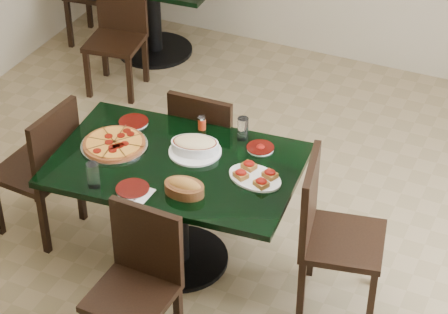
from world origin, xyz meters
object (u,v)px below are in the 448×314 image
at_px(chair_far, 207,143).
at_px(chair_left, 44,164).
at_px(bread_basket, 184,187).
at_px(bruschetta_platter, 255,175).
at_px(lasagna_casserole, 195,146).
at_px(pepperoni_pizza, 114,144).
at_px(chair_right, 328,228).
at_px(back_chair_near, 118,29).
at_px(main_table, 177,187).
at_px(chair_near, 139,277).

distance_m(chair_far, chair_left, 1.03).
xyz_separation_m(bread_basket, bruschetta_platter, (0.30, 0.28, -0.02)).
distance_m(chair_left, lasagna_casserole, 1.00).
bearing_deg(pepperoni_pizza, chair_right, 2.21).
distance_m(chair_left, back_chair_near, 1.88).
bearing_deg(main_table, back_chair_near, 124.12).
bearing_deg(bruschetta_platter, chair_left, -161.54).
height_order(chair_right, chair_left, chair_right).
xyz_separation_m(chair_near, bread_basket, (0.05, 0.45, 0.30)).
xyz_separation_m(chair_right, bread_basket, (-0.74, -0.28, 0.25)).
bearing_deg(chair_near, chair_left, 150.21).
relative_size(bread_basket, bruschetta_platter, 0.64).
height_order(chair_far, bread_basket, chair_far).
distance_m(chair_near, lasagna_casserole, 0.88).
xyz_separation_m(lasagna_casserole, bread_basket, (0.12, -0.37, -0.01)).
distance_m(chair_far, pepperoni_pizza, 0.71).
xyz_separation_m(chair_near, chair_right, (0.80, 0.74, 0.05)).
distance_m(main_table, chair_far, 0.58).
xyz_separation_m(chair_far, back_chair_near, (-1.33, 1.16, -0.01)).
height_order(chair_far, lasagna_casserole, chair_far).
xyz_separation_m(lasagna_casserole, bruschetta_platter, (0.42, -0.09, -0.02)).
xyz_separation_m(chair_left, bread_basket, (1.05, -0.17, 0.27)).
relative_size(chair_near, chair_right, 0.92).
relative_size(main_table, chair_left, 1.59).
relative_size(pepperoni_pizza, bread_basket, 1.70).
xyz_separation_m(pepperoni_pizza, lasagna_casserole, (0.46, 0.14, 0.03)).
height_order(lasagna_casserole, bruschetta_platter, lasagna_casserole).
distance_m(main_table, bread_basket, 0.37).
relative_size(pepperoni_pizza, bruschetta_platter, 1.08).
distance_m(chair_near, bruschetta_platter, 0.86).
distance_m(main_table, back_chair_near, 2.23).
relative_size(chair_far, back_chair_near, 1.01).
distance_m(lasagna_casserole, bruschetta_platter, 0.43).
xyz_separation_m(chair_far, chair_near, (0.20, -1.26, -0.01)).
bearing_deg(chair_far, pepperoni_pizza, 58.57).
xyz_separation_m(back_chair_near, bruschetta_platter, (1.88, -1.69, 0.28)).
bearing_deg(chair_near, pepperoni_pizza, 129.37).
bearing_deg(chair_right, main_table, 81.34).
distance_m(main_table, bruschetta_platter, 0.52).
height_order(main_table, chair_far, chair_far).
bearing_deg(bruschetta_platter, lasagna_casserole, -179.07).
xyz_separation_m(main_table, bruschetta_platter, (0.47, 0.04, 0.21)).
bearing_deg(main_table, pepperoni_pizza, 176.15).
height_order(chair_left, pepperoni_pizza, chair_left).
bearing_deg(back_chair_near, main_table, -59.51).
bearing_deg(bread_basket, back_chair_near, 127.17).
bearing_deg(back_chair_near, chair_right, -44.59).
bearing_deg(lasagna_casserole, main_table, -128.03).
bearing_deg(chair_near, chair_far, 100.74).
relative_size(chair_right, back_chair_near, 1.09).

